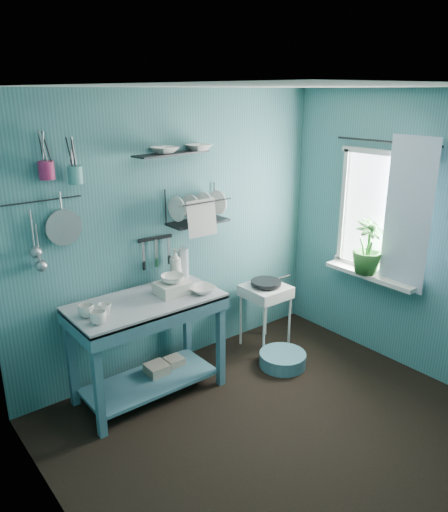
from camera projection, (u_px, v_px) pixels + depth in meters
floor at (289, 436)px, 3.76m from camera, size 3.20×3.20×0.00m
ceiling at (306, 86)px, 2.97m from camera, size 3.20×3.20×0.00m
wall_back at (175, 234)px, 4.48m from camera, size 3.20×0.00×3.20m
wall_left at (66, 356)px, 2.42m from camera, size 0.00×3.00×3.00m
wall_right at (426, 240)px, 4.31m from camera, size 0.00×3.00×3.00m
work_counter at (148, 348)px, 4.15m from camera, size 1.29×0.75×0.87m
mug_left at (98, 317)px, 3.60m from camera, size 0.12×0.12×0.10m
mug_mid at (105, 310)px, 3.73m from camera, size 0.14×0.14×0.09m
mug_right at (86, 311)px, 3.71m from camera, size 0.17×0.17×0.10m
wash_tub at (173, 288)px, 4.13m from camera, size 0.28×0.22×0.10m
tub_bowl at (173, 279)px, 4.11m from camera, size 0.20×0.19×0.06m
soap_bottle at (175, 265)px, 4.36m from camera, size 0.12×0.12×0.30m
water_bottle at (184, 263)px, 4.44m from camera, size 0.09×0.09×0.28m
counter_bowl at (202, 289)px, 4.16m from camera, size 0.22×0.22×0.05m
hotplate_stand at (265, 316)px, 5.00m from camera, size 0.45×0.45×0.65m
frying_pan at (266, 283)px, 4.88m from camera, size 0.30×0.30×0.03m
knife_strip at (155, 238)px, 4.33m from camera, size 0.32×0.04×0.03m
dish_rack at (198, 206)px, 4.40m from camera, size 0.57×0.28×0.32m
upper_shelf at (172, 154)px, 4.13m from camera, size 0.72×0.27×0.02m
shelf_bowl_left at (164, 146)px, 4.07m from camera, size 0.25×0.25×0.05m
shelf_bowl_right at (199, 146)px, 4.28m from camera, size 0.22×0.22×0.05m
utensil_cup_magenta at (46, 170)px, 3.55m from camera, size 0.11×0.11×0.13m
utensil_cup_teal at (75, 175)px, 3.69m from camera, size 0.11×0.11×0.13m
colander at (64, 227)px, 3.77m from camera, size 0.28×0.03×0.28m
ladle_outer at (32, 229)px, 3.63m from camera, size 0.01×0.01×0.30m
ladle_inner at (38, 244)px, 3.68m from camera, size 0.01×0.01×0.30m
hook_rail at (42, 201)px, 3.63m from camera, size 0.60×0.01×0.01m
window_glass at (382, 213)px, 4.58m from camera, size 0.00×1.10×1.10m
windowsill at (370, 275)px, 4.72m from camera, size 0.16×0.95×0.04m
curtain at (407, 215)px, 4.31m from camera, size 0.00×1.35×1.35m
curtain_rod at (386, 142)px, 4.35m from camera, size 0.02×1.05×0.02m
potted_plant at (368, 247)px, 4.65m from camera, size 0.34×0.34×0.52m
storage_tin_large at (157, 376)px, 4.35m from camera, size 0.18×0.18×0.22m
storage_tin_small at (175, 368)px, 4.50m from camera, size 0.15×0.15×0.20m
floor_basin at (283, 359)px, 4.70m from camera, size 0.44×0.44×0.13m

